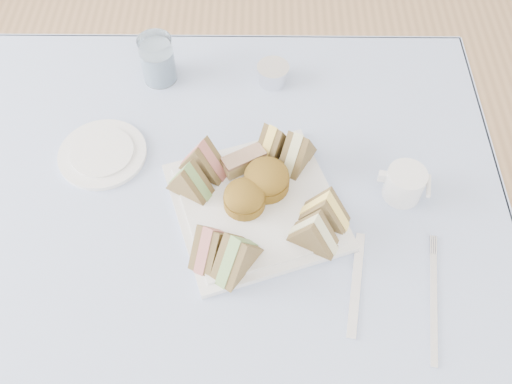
{
  "coord_description": "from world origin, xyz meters",
  "views": [
    {
      "loc": [
        0.08,
        -0.47,
        1.57
      ],
      "look_at": [
        0.07,
        0.06,
        0.8
      ],
      "focal_mm": 40.0,
      "sensor_mm": 36.0,
      "label": 1
    }
  ],
  "objects_px": {
    "table": "(224,325)",
    "water_glass": "(157,60)",
    "serving_plate": "(256,206)",
    "creamer_jug": "(404,184)"
  },
  "relations": [
    {
      "from": "creamer_jug",
      "to": "water_glass",
      "type": "bearing_deg",
      "value": 158.76
    },
    {
      "from": "table",
      "to": "water_glass",
      "type": "distance_m",
      "value": 0.58
    },
    {
      "from": "serving_plate",
      "to": "water_glass",
      "type": "relative_size",
      "value": 2.71
    },
    {
      "from": "serving_plate",
      "to": "creamer_jug",
      "type": "xyz_separation_m",
      "value": [
        0.25,
        0.03,
        0.02
      ]
    },
    {
      "from": "table",
      "to": "water_glass",
      "type": "relative_size",
      "value": 9.09
    },
    {
      "from": "serving_plate",
      "to": "water_glass",
      "type": "height_order",
      "value": "water_glass"
    },
    {
      "from": "water_glass",
      "to": "table",
      "type": "bearing_deg",
      "value": -71.55
    },
    {
      "from": "creamer_jug",
      "to": "serving_plate",
      "type": "bearing_deg",
      "value": -161.84
    },
    {
      "from": "water_glass",
      "to": "creamer_jug",
      "type": "relative_size",
      "value": 1.46
    },
    {
      "from": "table",
      "to": "serving_plate",
      "type": "bearing_deg",
      "value": 42.43
    }
  ]
}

